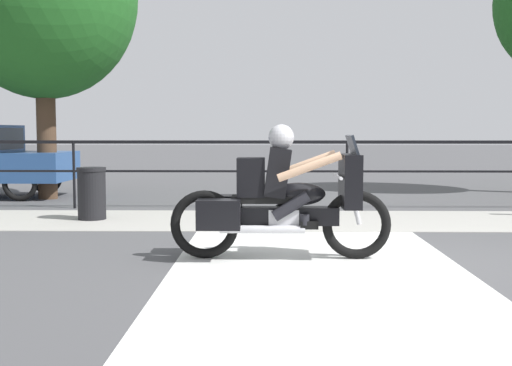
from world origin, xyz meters
TOP-DOWN VIEW (x-y plane):
  - ground_plane at (0.00, 0.00)m, footprint 120.00×120.00m
  - sidewalk_band at (0.00, 3.40)m, footprint 44.00×2.40m
  - crosswalk_band at (-0.95, -0.20)m, footprint 3.10×6.00m
  - fence_railing at (0.00, 4.97)m, footprint 36.00×0.05m
  - motorcycle at (-1.33, 0.28)m, footprint 2.51×0.76m
  - trash_bin at (-4.35, 3.42)m, footprint 0.47×0.47m

SIDE VIEW (x-z plane):
  - ground_plane at x=0.00m, z-range 0.00..0.00m
  - crosswalk_band at x=-0.95m, z-range 0.00..0.01m
  - sidewalk_band at x=0.00m, z-range 0.00..0.01m
  - trash_bin at x=-4.35m, z-range 0.00..0.86m
  - motorcycle at x=-1.33m, z-range -0.08..1.45m
  - fence_railing at x=0.00m, z-range 0.36..1.64m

